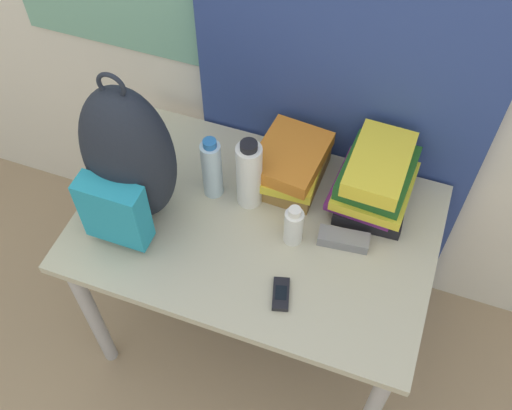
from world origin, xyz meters
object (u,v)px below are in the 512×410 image
at_px(water_bottle, 212,169).
at_px(sunscreen_bottle, 294,226).
at_px(book_stack_left, 291,164).
at_px(sunglasses_case, 343,239).
at_px(book_stack_center, 375,180).
at_px(cell_phone, 281,294).
at_px(sports_bottle, 249,174).
at_px(backpack, 128,162).

relative_size(water_bottle, sunscreen_bottle, 1.57).
xyz_separation_m(book_stack_left, sunglasses_case, (0.22, -0.18, -0.05)).
relative_size(sunscreen_bottle, sunglasses_case, 0.95).
height_order(book_stack_left, book_stack_center, book_stack_center).
relative_size(book_stack_left, sunglasses_case, 1.81).
height_order(book_stack_center, cell_phone, book_stack_center).
relative_size(sports_bottle, cell_phone, 2.37).
bearing_deg(book_stack_center, water_bottle, -164.75).
bearing_deg(book_stack_left, water_bottle, -148.11).
xyz_separation_m(water_bottle, sunglasses_case, (0.43, -0.05, -0.09)).
distance_m(backpack, cell_phone, 0.56).
bearing_deg(water_bottle, sunglasses_case, -6.59).
bearing_deg(cell_phone, sunscreen_bottle, 98.14).
xyz_separation_m(backpack, cell_phone, (0.50, -0.13, -0.23)).
height_order(book_stack_center, sunscreen_bottle, book_stack_center).
height_order(book_stack_left, sunscreen_bottle, sunscreen_bottle).
bearing_deg(sunglasses_case, book_stack_center, 77.45).
distance_m(water_bottle, sunglasses_case, 0.45).
xyz_separation_m(water_bottle, sunscreen_bottle, (0.29, -0.09, -0.04)).
height_order(backpack, sports_bottle, backpack).
bearing_deg(book_stack_center, sunglasses_case, -102.55).
relative_size(sports_bottle, sunglasses_case, 1.65).
bearing_deg(book_stack_left, book_stack_center, -0.26).
height_order(book_stack_center, water_bottle, water_bottle).
height_order(book_stack_center, sunglasses_case, book_stack_center).
bearing_deg(sunglasses_case, book_stack_left, 141.18).
xyz_separation_m(book_stack_center, sports_bottle, (-0.36, -0.12, 0.02)).
bearing_deg(sports_bottle, book_stack_left, 53.19).
xyz_separation_m(book_stack_center, sunscreen_bottle, (-0.18, -0.22, -0.04)).
distance_m(book_stack_center, sunscreen_bottle, 0.29).
distance_m(water_bottle, sunscreen_bottle, 0.30).
distance_m(water_bottle, sports_bottle, 0.12).
xyz_separation_m(book_stack_left, sports_bottle, (-0.09, -0.12, 0.05)).
height_order(book_stack_left, sunglasses_case, book_stack_left).
relative_size(water_bottle, sunglasses_case, 1.49).
bearing_deg(cell_phone, sports_bottle, 124.73).
relative_size(water_bottle, sports_bottle, 0.90).
xyz_separation_m(book_stack_center, water_bottle, (-0.47, -0.13, 0.01)).
bearing_deg(sunscreen_bottle, sports_bottle, 150.92).
xyz_separation_m(book_stack_left, water_bottle, (-0.21, -0.13, 0.04)).
bearing_deg(sunscreen_bottle, water_bottle, 163.04).
distance_m(cell_phone, sunglasses_case, 0.26).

